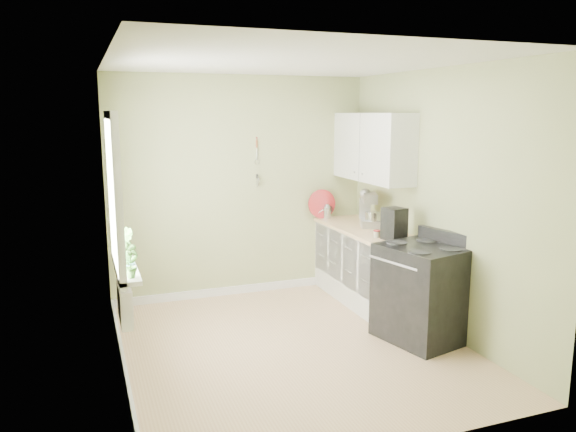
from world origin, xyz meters
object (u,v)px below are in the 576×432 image
object	(u,v)px
stand_mixer	(370,211)
coffee_maker	(394,225)
stove	(422,292)
kettle	(327,211)

from	to	relation	value
stand_mixer	coffee_maker	bearing A→B (deg)	-98.38
stove	stand_mixer	bearing A→B (deg)	85.64
stand_mixer	coffee_maker	size ratio (longest dim) A/B	1.27
stove	kettle	bearing A→B (deg)	94.91
stove	coffee_maker	size ratio (longest dim) A/B	3.14
stove	stand_mixer	world-z (taller)	stand_mixer
stand_mixer	kettle	distance (m)	0.71
stove	kettle	distance (m)	2.02
stove	kettle	size ratio (longest dim) A/B	5.90
stand_mixer	coffee_maker	xyz separation A→B (m)	(-0.11, -0.74, -0.02)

